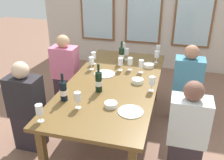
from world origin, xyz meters
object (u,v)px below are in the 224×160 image
wine_glass_0 (130,62)px  seated_person_0 (27,109)px  wine_glass_9 (157,55)px  wine_glass_11 (158,49)px  white_plate_1 (105,74)px  seated_person_2 (66,72)px  seated_person_3 (187,86)px  wine_glass_3 (39,110)px  wine_glass_7 (94,56)px  wine_bottle_2 (122,55)px  wine_glass_5 (126,52)px  wine_bottle_0 (99,81)px  tasting_bowl_0 (111,105)px  wine_glass_6 (91,61)px  seated_person_1 (187,135)px  white_plate_0 (131,112)px  wine_glass_4 (121,62)px  wine_glass_1 (124,46)px  wine_glass_10 (141,64)px  wine_glass_8 (152,81)px  tasting_bowl_1 (138,81)px  tasting_bowl_2 (149,66)px  wine_bottle_1 (63,90)px  wine_glass_2 (78,98)px

wine_glass_0 → seated_person_0: seated_person_0 is taller
wine_glass_9 → wine_glass_11: bearing=91.8°
white_plate_1 → wine_glass_9: (0.60, 0.58, 0.11)m
seated_person_2 → seated_person_3: size_ratio=1.00×
wine_glass_3 → wine_glass_7: same height
wine_bottle_2 → wine_glass_5: (0.04, 0.13, 0.00)m
white_plate_1 → seated_person_2: (-0.73, 0.36, -0.22)m
white_plate_1 → wine_bottle_0: bearing=-81.8°
tasting_bowl_0 → seated_person_3: 1.37m
wine_glass_0 → wine_glass_6: same height
wine_glass_3 → wine_glass_7: bearing=88.9°
wine_glass_6 → seated_person_3: 1.34m
wine_glass_0 → wine_glass_7: same height
white_plate_1 → seated_person_1: (1.06, -0.73, -0.22)m
white_plate_1 → seated_person_0: 1.05m
white_plate_0 → seated_person_0: 1.25m
white_plate_0 → wine_glass_11: wine_glass_11 is taller
wine_glass_11 → wine_glass_4: bearing=-122.5°
wine_glass_1 → wine_glass_11: (0.53, 0.01, -0.00)m
wine_glass_10 → tasting_bowl_0: bearing=-99.8°
wine_glass_9 → seated_person_1: 1.43m
wine_glass_4 → wine_glass_10: bearing=0.1°
wine_bottle_0 → wine_bottle_2: size_ratio=1.04×
white_plate_0 → wine_glass_8: (0.14, 0.50, 0.11)m
wine_glass_8 → wine_glass_9: size_ratio=1.00×
wine_glass_7 → seated_person_1: seated_person_1 is taller
tasting_bowl_0 → wine_glass_11: bearing=79.0°
tasting_bowl_1 → wine_glass_7: 0.84m
wine_bottle_0 → wine_glass_6: (-0.28, 0.57, -0.01)m
seated_person_0 → seated_person_1: bearing=-0.5°
white_plate_0 → wine_glass_7: 1.33m
wine_glass_7 → seated_person_2: size_ratio=0.16×
tasting_bowl_2 → seated_person_1: 1.25m
wine_glass_9 → seated_person_1: seated_person_1 is taller
white_plate_0 → seated_person_2: (-1.23, 1.16, -0.22)m
wine_bottle_2 → wine_glass_11: 0.62m
wine_glass_9 → wine_glass_11: size_ratio=1.00×
tasting_bowl_2 → seated_person_0: (-1.26, -1.09, -0.24)m
white_plate_1 → wine_glass_5: size_ratio=1.55×
wine_glass_7 → seated_person_0: 1.17m
wine_bottle_1 → wine_glass_6: wine_bottle_1 is taller
seated_person_3 → white_plate_1: bearing=-161.5°
wine_glass_8 → wine_glass_2: bearing=-140.4°
wine_bottle_0 → wine_glass_9: (0.54, 1.05, -0.01)m
tasting_bowl_1 → seated_person_2: 1.31m
wine_bottle_0 → wine_glass_11: bearing=68.0°
wine_glass_5 → wine_glass_10: same height
wine_glass_5 → wine_glass_10: (0.28, -0.40, -0.00)m
wine_glass_1 → tasting_bowl_1: bearing=-68.2°
wine_bottle_0 → white_plate_1: bearing=98.2°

